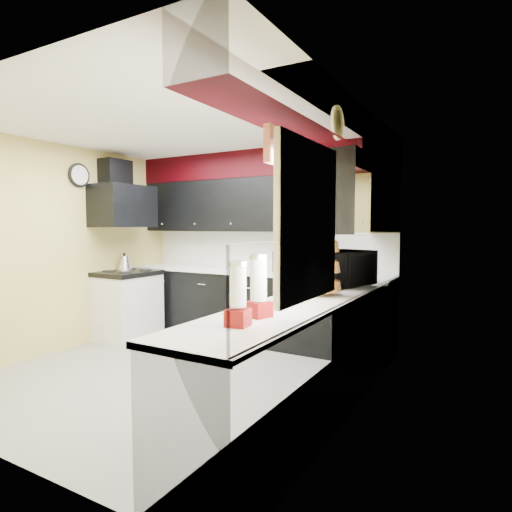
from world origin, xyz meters
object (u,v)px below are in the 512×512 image
Objects in this scene: toaster_oven at (294,262)px; kettle at (124,263)px; knife_block at (333,265)px; microwave at (341,268)px; utensil_crock at (330,268)px.

toaster_oven reaches higher than kettle.
knife_block is 1.09× the size of kettle.
toaster_oven is 2.36m from kettle.
knife_block is at bearing 43.88° from microwave.
toaster_oven is 0.50m from knife_block.
microwave reaches higher than kettle.
microwave is at bearing -21.26° from toaster_oven.
utensil_crock is 0.83× the size of kettle.
microwave is 2.73× the size of knife_block.
knife_block is (-0.37, 0.82, -0.06)m from microwave.
utensil_crock is (0.47, -0.01, -0.05)m from toaster_oven.
utensil_crock is 0.05m from knife_block.
knife_block reaches higher than kettle.
microwave is 0.90m from knife_block.
toaster_oven is at bearing 67.41° from microwave.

